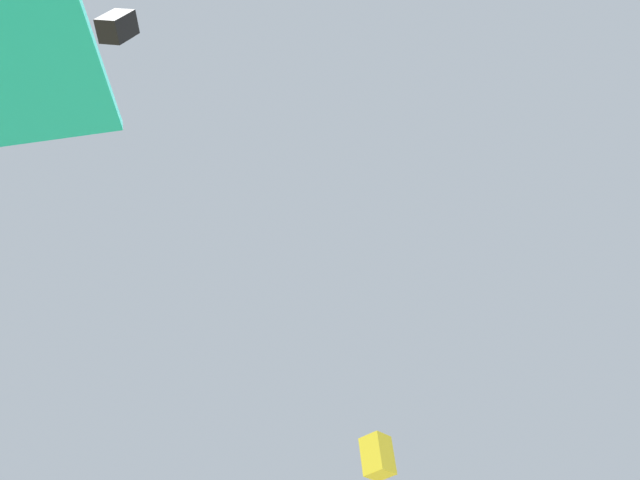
# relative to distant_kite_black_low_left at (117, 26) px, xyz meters

# --- Properties ---
(distant_kite_black_low_left) EXTENTS (1.23, 1.49, 1.69)m
(distant_kite_black_low_left) POSITION_rel_distant_kite_black_low_left_xyz_m (0.00, 0.00, 0.00)
(distant_kite_black_low_left) COLOR black
(distant_kite_yellow_high_right) EXTENTS (1.15, 1.08, 1.41)m
(distant_kite_yellow_high_right) POSITION_rel_distant_kite_black_low_left_xyz_m (5.07, 10.19, -12.52)
(distant_kite_yellow_high_right) COLOR yellow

